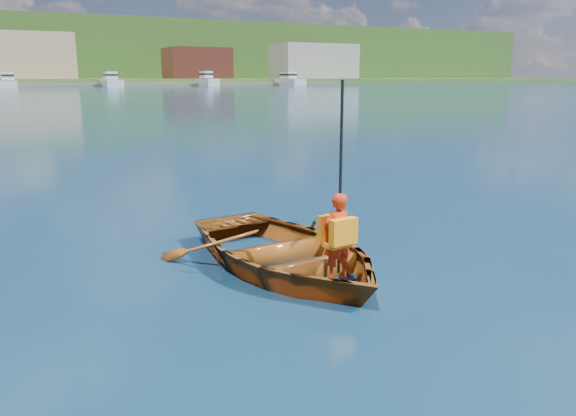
% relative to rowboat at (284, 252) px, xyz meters
% --- Properties ---
extents(ground, '(600.00, 600.00, 0.00)m').
position_rel_rowboat_xyz_m(ground, '(1.31, 0.01, -0.22)').
color(ground, '#0C273C').
rests_on(ground, ground).
extents(rowboat, '(2.97, 3.85, 0.74)m').
position_rel_rowboat_xyz_m(rowboat, '(0.00, 0.00, 0.00)').
color(rowboat, brown).
rests_on(rowboat, ground).
extents(child_paddler, '(0.40, 0.38, 2.27)m').
position_rel_rowboat_xyz_m(child_paddler, '(0.27, -0.87, 0.42)').
color(child_paddler, red).
rests_on(child_paddler, ground).
extents(shoreline, '(400.00, 140.00, 22.00)m').
position_rel_rowboat_xyz_m(shoreline, '(1.31, 236.62, 10.10)').
color(shoreline, '#3B6024').
rests_on(shoreline, ground).
extents(dock, '(160.02, 5.15, 0.80)m').
position_rel_rowboat_xyz_m(dock, '(6.60, 148.01, 0.18)').
color(dock, '#63584C').
rests_on(dock, ground).
extents(waterfront_buildings, '(202.00, 16.00, 14.00)m').
position_rel_rowboat_xyz_m(waterfront_buildings, '(-6.43, 165.01, 7.53)').
color(waterfront_buildings, maroon).
rests_on(waterfront_buildings, ground).
extents(marina_yachts, '(147.63, 13.97, 4.23)m').
position_rel_rowboat_xyz_m(marina_yachts, '(-0.17, 143.35, 1.15)').
color(marina_yachts, silver).
rests_on(marina_yachts, ground).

